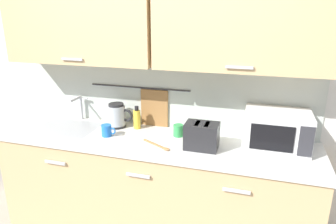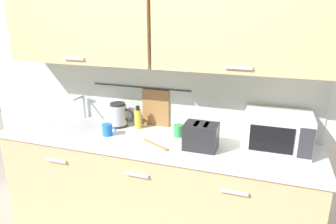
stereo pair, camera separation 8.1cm
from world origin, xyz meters
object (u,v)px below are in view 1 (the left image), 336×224
object	(u,v)px
electric_kettle	(117,116)
mug_near_sink	(107,130)
dish_soap_bottle	(137,119)
wooden_spoon	(159,146)
microwave	(277,130)
mug_by_kettle	(179,130)
toaster	(202,136)

from	to	relation	value
electric_kettle	mug_near_sink	distance (m)	0.22
dish_soap_bottle	wooden_spoon	distance (m)	0.44
microwave	mug_by_kettle	distance (m)	0.74
microwave	electric_kettle	bearing A→B (deg)	177.72
wooden_spoon	mug_near_sink	bearing A→B (deg)	170.51
electric_kettle	dish_soap_bottle	world-z (taller)	electric_kettle
microwave	wooden_spoon	bearing A→B (deg)	-163.31
mug_by_kettle	wooden_spoon	world-z (taller)	mug_by_kettle
dish_soap_bottle	mug_by_kettle	xyz separation A→B (m)	(0.38, -0.06, -0.04)
mug_near_sink	mug_by_kettle	world-z (taller)	same
wooden_spoon	mug_by_kettle	bearing A→B (deg)	71.23
microwave	toaster	world-z (taller)	microwave
microwave	toaster	distance (m)	0.54
electric_kettle	toaster	bearing A→B (deg)	-16.12
microwave	dish_soap_bottle	xyz separation A→B (m)	(-1.11, 0.06, -0.05)
toaster	mug_by_kettle	world-z (taller)	toaster
mug_by_kettle	mug_near_sink	bearing A→B (deg)	-163.22
mug_by_kettle	dish_soap_bottle	bearing A→B (deg)	170.44
mug_near_sink	wooden_spoon	size ratio (longest dim) A/B	0.47
dish_soap_bottle	wooden_spoon	size ratio (longest dim) A/B	0.77
mug_near_sink	electric_kettle	bearing A→B (deg)	93.14
mug_near_sink	toaster	world-z (taller)	toaster
dish_soap_bottle	toaster	xyz separation A→B (m)	(0.60, -0.24, 0.01)
electric_kettle	microwave	bearing A→B (deg)	-2.28
mug_near_sink	toaster	distance (m)	0.77
wooden_spoon	microwave	bearing A→B (deg)	16.69
microwave	mug_near_sink	bearing A→B (deg)	-172.59
dish_soap_bottle	microwave	bearing A→B (deg)	-3.25
mug_by_kettle	microwave	bearing A→B (deg)	0.09
dish_soap_bottle	mug_near_sink	distance (m)	0.29
microwave	electric_kettle	distance (m)	1.29
toaster	wooden_spoon	distance (m)	0.32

